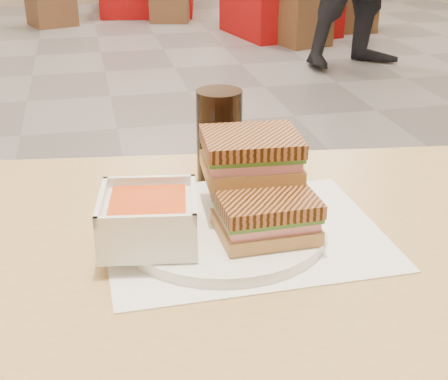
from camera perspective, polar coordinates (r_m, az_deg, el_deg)
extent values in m
cube|color=tan|center=(0.79, -6.65, -7.41)|extent=(1.28, 0.85, 0.03)
cylinder|color=tan|center=(1.35, 19.05, -12.65)|extent=(0.06, 0.06, 0.72)
cube|color=white|center=(0.84, 1.72, -3.90)|extent=(0.36, 0.28, 0.00)
cylinder|color=white|center=(0.83, -0.10, -3.33)|extent=(0.27, 0.27, 0.01)
cube|color=white|center=(0.78, -6.66, -2.91)|extent=(0.13, 0.13, 0.05)
cube|color=#DD4F1B|center=(0.77, -6.76, -1.14)|extent=(0.10, 0.10, 0.01)
cube|color=white|center=(0.77, -2.70, -0.77)|extent=(0.02, 0.11, 0.01)
cube|color=white|center=(0.77, -10.82, -0.98)|extent=(0.02, 0.11, 0.01)
cube|color=white|center=(0.82, -6.61, 0.78)|extent=(0.11, 0.02, 0.01)
cube|color=white|center=(0.72, -6.97, -2.76)|extent=(0.11, 0.02, 0.01)
cube|color=#AE8550|center=(0.80, 3.68, -3.26)|extent=(0.12, 0.10, 0.02)
cube|color=#DB8489|center=(0.80, 3.70, -2.32)|extent=(0.11, 0.09, 0.01)
cube|color=#386B23|center=(0.79, 3.72, -1.75)|extent=(0.12, 0.10, 0.01)
cube|color=brown|center=(0.79, 3.75, -0.98)|extent=(0.12, 0.10, 0.02)
cube|color=#AE8550|center=(0.84, 2.38, 1.99)|extent=(0.13, 0.11, 0.02)
cube|color=#DB8489|center=(0.84, 2.40, 2.96)|extent=(0.12, 0.10, 0.01)
cube|color=#386B23|center=(0.83, 2.41, 3.55)|extent=(0.13, 0.11, 0.01)
cube|color=brown|center=(0.83, 2.43, 4.34)|extent=(0.13, 0.11, 0.02)
cylinder|color=black|center=(0.96, -0.42, 4.61)|extent=(0.07, 0.07, 0.14)
cube|color=brown|center=(5.52, 6.97, 14.77)|extent=(0.46, 0.46, 0.42)
cube|color=brown|center=(6.19, 11.14, 15.74)|extent=(0.42, 0.42, 0.45)
cube|color=brown|center=(6.54, -15.09, 15.77)|extent=(0.50, 0.50, 0.44)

